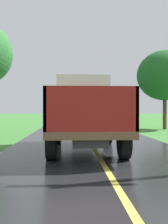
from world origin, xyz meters
The scene contains 2 objects.
banana_truck_near centered at (-0.36, 9.50, 1.47)m, with size 2.38×5.82×2.80m.
roadside_tree_mid_right centered at (6.37, 19.24, 4.13)m, with size 4.26×4.26×6.06m.
Camera 1 is at (-0.85, -0.48, 1.51)m, focal length 41.81 mm.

